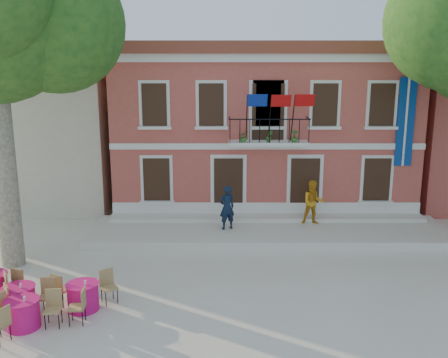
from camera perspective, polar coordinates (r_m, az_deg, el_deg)
ground at (r=15.75m, az=-0.79°, el=-11.77°), size 90.00×90.00×0.00m
main_building at (r=24.52m, az=4.20°, el=6.36°), size 13.50×9.59×7.50m
neighbor_west at (r=27.31m, az=-20.92°, el=5.03°), size 9.40×9.40×6.40m
terrace at (r=19.86m, az=5.19°, el=-6.00°), size 14.00×3.40×0.30m
pedestrian_navy at (r=19.38m, az=0.33°, el=-3.28°), size 0.75×0.63×1.74m
pedestrian_orange at (r=20.30m, az=10.14°, el=-2.65°), size 0.88×0.69×1.79m
cafe_table_0 at (r=14.52m, az=-15.82°, el=-12.66°), size 1.87×1.68×0.95m
cafe_table_1 at (r=14.11m, az=-22.03°, el=-13.93°), size 1.71×1.86×0.95m
cafe_table_2 at (r=14.89m, az=-22.37°, el=-12.51°), size 1.66×1.87×0.95m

